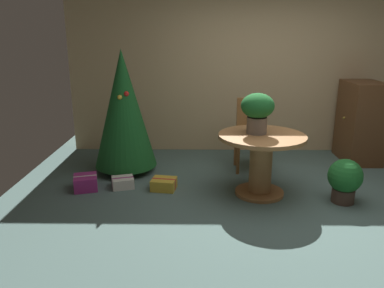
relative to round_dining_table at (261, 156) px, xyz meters
The scene contains 11 objects.
ground_plane 0.64m from the round_dining_table, 55.15° to the right, with size 6.60×6.60×0.00m, color #4C6660.
back_wall_panel 2.04m from the round_dining_table, 82.43° to the left, with size 6.00×0.10×2.60m, color tan.
round_dining_table is the anchor object (origin of this frame).
flower_vase 0.55m from the round_dining_table, 134.32° to the left, with size 0.38×0.38×0.47m.
wooden_chair_far 0.93m from the round_dining_table, 90.00° to the left, with size 0.43×0.41×0.99m.
holiday_tree 1.93m from the round_dining_table, 156.18° to the left, with size 0.84×0.84×1.66m.
gift_box_purple 2.15m from the round_dining_table, behind, with size 0.35×0.36×0.17m.
gift_box_gold 1.23m from the round_dining_table, behind, with size 0.32×0.29×0.14m.
gift_box_cream 1.73m from the round_dining_table, behind, with size 0.32×0.29×0.13m.
wooden_cabinet 2.12m from the round_dining_table, 37.99° to the left, with size 0.51×0.76×1.18m.
potted_plant 0.96m from the round_dining_table, 13.25° to the right, with size 0.38×0.38×0.51m.
Camera 1 is at (-0.99, -3.86, 1.84)m, focal length 35.58 mm.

